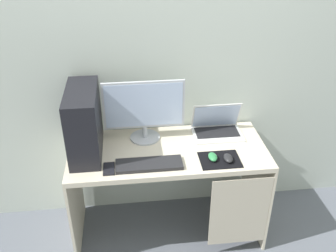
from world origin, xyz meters
TOP-DOWN VIEW (x-y plane):
  - ground_plane at (0.00, 0.00)m, footprint 8.00×8.00m
  - wall_back at (0.00, 0.34)m, footprint 4.00×0.05m
  - desk at (0.02, -0.01)m, footprint 1.33×0.59m
  - pc_tower at (-0.54, 0.04)m, footprint 0.19×0.47m
  - monitor at (-0.14, 0.15)m, footprint 0.55×0.21m
  - laptop at (0.37, 0.17)m, footprint 0.35×0.24m
  - keyboard at (-0.14, -0.18)m, footprint 0.42×0.14m
  - mousepad at (0.32, -0.17)m, footprint 0.26×0.20m
  - mouse_left at (0.27, -0.16)m, footprint 0.06×0.10m
  - mouse_right at (0.37, -0.18)m, footprint 0.06×0.10m
  - cell_phone at (-0.39, -0.18)m, footprint 0.07×0.13m

SIDE VIEW (x-z plane):
  - ground_plane at x=0.00m, z-range 0.00..0.00m
  - desk at x=0.02m, z-range 0.21..0.94m
  - mousepad at x=0.32m, z-range 0.73..0.73m
  - cell_phone at x=-0.39m, z-range 0.73..0.74m
  - keyboard at x=-0.14m, z-range 0.73..0.75m
  - mouse_left at x=0.27m, z-range 0.73..0.77m
  - mouse_right at x=0.37m, z-range 0.73..0.77m
  - laptop at x=0.37m, z-range 0.66..0.89m
  - pc_tower at x=-0.54m, z-range 0.73..1.17m
  - monitor at x=-0.14m, z-range 0.74..1.18m
  - wall_back at x=0.00m, z-range 0.00..2.60m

